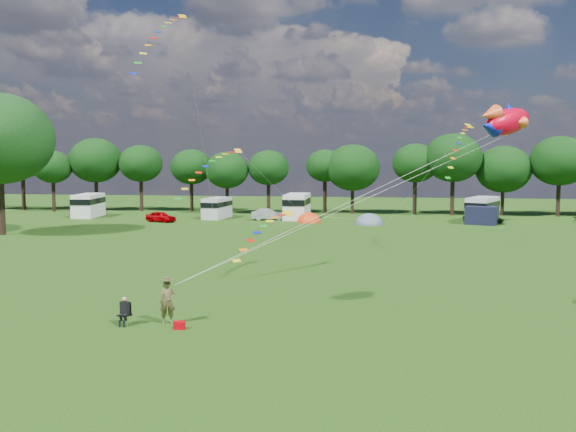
# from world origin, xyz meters

# --- Properties ---
(ground_plane) EXTENTS (180.00, 180.00, 0.00)m
(ground_plane) POSITION_xyz_m (0.00, 0.00, 0.00)
(ground_plane) COLOR black
(ground_plane) RESTS_ON ground
(tree_line) EXTENTS (102.98, 10.98, 10.27)m
(tree_line) POSITION_xyz_m (5.30, 54.99, 6.35)
(tree_line) COLOR black
(tree_line) RESTS_ON ground
(car_a) EXTENTS (3.89, 2.48, 1.21)m
(car_a) POSITION_xyz_m (-19.27, 41.61, 0.60)
(car_a) COLOR #A80005
(car_a) RESTS_ON ground
(car_b) EXTENTS (3.98, 2.26, 1.32)m
(car_b) POSITION_xyz_m (-7.61, 45.63, 0.66)
(car_b) COLOR #9C9FA5
(car_b) RESTS_ON ground
(car_d) EXTENTS (4.65, 2.68, 1.19)m
(car_d) POSITION_xyz_m (16.54, 44.75, 0.60)
(car_d) COLOR black
(car_d) RESTS_ON ground
(campervan_a) EXTENTS (3.04, 5.97, 2.82)m
(campervan_a) POSITION_xyz_m (-30.18, 46.46, 1.51)
(campervan_a) COLOR white
(campervan_a) RESTS_ON ground
(campervan_b) EXTENTS (2.73, 5.26, 2.47)m
(campervan_b) POSITION_xyz_m (-14.10, 46.84, 1.33)
(campervan_b) COLOR silver
(campervan_b) RESTS_ON ground
(campervan_c) EXTENTS (2.71, 6.11, 2.97)m
(campervan_c) POSITION_xyz_m (-4.50, 47.55, 1.59)
(campervan_c) COLOR white
(campervan_c) RESTS_ON ground
(campervan_d) EXTENTS (4.58, 6.20, 2.80)m
(campervan_d) POSITION_xyz_m (16.74, 47.06, 1.50)
(campervan_d) COLOR silver
(campervan_d) RESTS_ON ground
(tent_orange) EXTENTS (2.80, 3.07, 2.19)m
(tent_orange) POSITION_xyz_m (-2.66, 43.74, 0.02)
(tent_orange) COLOR #F53B0F
(tent_orange) RESTS_ON ground
(tent_greyblue) EXTENTS (3.24, 3.55, 2.41)m
(tent_greyblue) POSITION_xyz_m (4.08, 42.19, 0.02)
(tent_greyblue) COLOR slate
(tent_greyblue) RESTS_ON ground
(awning_navy) EXTENTS (3.88, 3.52, 2.00)m
(awning_navy) POSITION_xyz_m (16.23, 44.10, 1.00)
(awning_navy) COLOR black
(awning_navy) RESTS_ON ground
(kite_flyer) EXTENTS (0.83, 0.69, 1.94)m
(kite_flyer) POSITION_xyz_m (-4.08, -0.97, 0.97)
(kite_flyer) COLOR brown
(kite_flyer) RESTS_ON ground
(camp_chair) EXTENTS (0.63, 0.64, 1.26)m
(camp_chair) POSITION_xyz_m (-5.85, -1.46, 0.75)
(camp_chair) COLOR #99999E
(camp_chair) RESTS_ON ground
(kite_bag) EXTENTS (0.50, 0.36, 0.33)m
(kite_bag) POSITION_xyz_m (-3.29, -1.81, 0.17)
(kite_bag) COLOR #BB0009
(kite_bag) RESTS_ON ground
(fish_kite) EXTENTS (2.96, 2.83, 1.73)m
(fish_kite) POSITION_xyz_m (10.39, 1.31, 8.86)
(fish_kite) COLOR red
(fish_kite) RESTS_ON ground
(streamer_kite_a) EXTENTS (3.43, 5.60, 5.79)m
(streamer_kite_a) POSITION_xyz_m (-13.26, 25.68, 17.73)
(streamer_kite_a) COLOR #FFAB03
(streamer_kite_a) RESTS_ON ground
(streamer_kite_b) EXTENTS (4.25, 4.61, 3.78)m
(streamer_kite_b) POSITION_xyz_m (-7.39, 19.95, 6.71)
(streamer_kite_b) COLOR gold
(streamer_kite_b) RESTS_ON ground
(streamer_kite_c) EXTENTS (3.19, 5.01, 2.82)m
(streamer_kite_c) POSITION_xyz_m (-1.88, 12.25, 2.88)
(streamer_kite_c) COLOR yellow
(streamer_kite_c) RESTS_ON ground
(streamer_kite_d) EXTENTS (2.67, 5.12, 4.29)m
(streamer_kite_d) POSITION_xyz_m (11.30, 23.54, 8.51)
(streamer_kite_d) COLOR #D0D202
(streamer_kite_d) RESTS_ON ground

